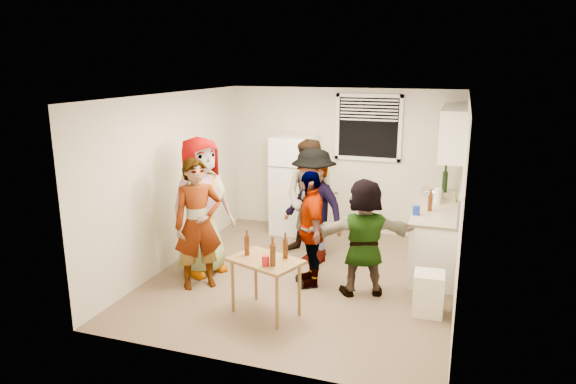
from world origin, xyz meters
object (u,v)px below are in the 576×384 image
(trash_bin, at_px, (428,294))
(guest_black, at_px, (310,283))
(red_cup, at_px, (266,265))
(refrigerator, at_px, (294,184))
(beer_bottle_counter, at_px, (429,211))
(wine_bottle, at_px, (444,192))
(guest_orange, at_px, (362,293))
(kettle, at_px, (436,199))
(guest_grey, at_px, (204,271))
(blue_cup, at_px, (416,215))
(guest_back_right, at_px, (313,261))
(serving_table, at_px, (266,313))
(guest_stripe, at_px, (201,286))
(guest_back_left, at_px, (311,254))
(beer_bottle_table, at_px, (273,266))

(trash_bin, xyz_separation_m, guest_black, (-1.57, 0.37, -0.25))
(red_cup, bearing_deg, refrigerator, 102.35)
(beer_bottle_counter, bearing_deg, wine_bottle, 82.85)
(beer_bottle_counter, distance_m, guest_orange, 1.53)
(beer_bottle_counter, distance_m, trash_bin, 1.46)
(wine_bottle, height_order, red_cup, wine_bottle)
(kettle, relative_size, guest_black, 0.16)
(trash_bin, relative_size, guest_grey, 0.26)
(blue_cup, height_order, guest_orange, blue_cup)
(refrigerator, relative_size, guest_back_right, 0.98)
(red_cup, bearing_deg, beer_bottle_counter, 51.75)
(guest_grey, bearing_deg, blue_cup, -45.40)
(beer_bottle_counter, relative_size, blue_cup, 1.74)
(blue_cup, distance_m, red_cup, 2.37)
(beer_bottle_counter, xyz_separation_m, guest_black, (-1.45, -0.94, -0.90))
(serving_table, distance_m, guest_black, 1.01)
(refrigerator, xyz_separation_m, guest_stripe, (-0.47, -2.60, -0.85))
(blue_cup, height_order, guest_back_right, blue_cup)
(guest_black, height_order, guest_orange, guest_orange)
(trash_bin, relative_size, guest_back_left, 0.28)
(beer_bottle_counter, bearing_deg, trash_bin, -85.03)
(wine_bottle, bearing_deg, guest_orange, -111.78)
(refrigerator, height_order, beer_bottle_counter, refrigerator)
(beer_bottle_table, relative_size, guest_orange, 0.16)
(guest_back_left, bearing_deg, red_cup, -81.97)
(blue_cup, height_order, guest_black, blue_cup)
(blue_cup, xyz_separation_m, serving_table, (-1.55, -1.67, -0.90))
(wine_bottle, xyz_separation_m, serving_table, (-1.86, -3.12, -0.90))
(guest_orange, bearing_deg, guest_back_right, -64.80)
(red_cup, bearing_deg, trash_bin, 23.95)
(beer_bottle_counter, distance_m, serving_table, 2.73)
(trash_bin, height_order, guest_back_right, trash_bin)
(beer_bottle_counter, xyz_separation_m, guest_back_right, (-1.64, -0.16, -0.90))
(serving_table, height_order, guest_black, serving_table)
(beer_bottle_counter, relative_size, serving_table, 0.28)
(guest_black, distance_m, guest_orange, 0.73)
(serving_table, height_order, guest_orange, serving_table)
(guest_grey, height_order, guest_back_right, guest_back_right)
(trash_bin, distance_m, guest_black, 1.63)
(red_cup, xyz_separation_m, guest_orange, (0.92, 1.08, -0.68))
(wine_bottle, xyz_separation_m, trash_bin, (-0.04, -2.50, -0.65))
(guest_black, bearing_deg, serving_table, -40.67)
(blue_cup, bearing_deg, guest_back_right, 176.27)
(refrigerator, relative_size, red_cup, 15.04)
(refrigerator, bearing_deg, serving_table, -78.18)
(beer_bottle_counter, relative_size, guest_back_right, 0.13)
(guest_orange, bearing_deg, refrigerator, -74.47)
(guest_back_left, distance_m, guest_black, 1.12)
(refrigerator, bearing_deg, guest_orange, -52.78)
(guest_grey, bearing_deg, beer_bottle_table, -96.43)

